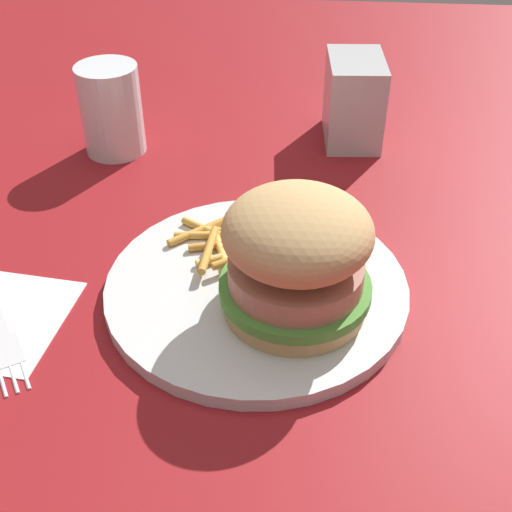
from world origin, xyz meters
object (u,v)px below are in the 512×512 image
fries_pile (227,242)px  drink_glass (112,115)px  napkin_dispenser (354,100)px  plate (256,290)px  sandwich (296,256)px

fries_pile → drink_glass: drink_glass is taller
drink_glass → napkin_dispenser: (0.05, -0.26, 0.00)m
drink_glass → fries_pile: bearing=-141.4°
plate → napkin_dispenser: napkin_dispenser is taller
fries_pile → plate: bearing=-149.3°
fries_pile → napkin_dispenser: (0.24, -0.11, 0.03)m
fries_pile → napkin_dispenser: size_ratio=1.18×
fries_pile → drink_glass: bearing=38.6°
sandwich → fries_pile: size_ratio=1.06×
sandwich → drink_glass: 0.33m
plate → drink_glass: size_ratio=2.55×
plate → fries_pile: size_ratio=2.24×
napkin_dispenser → plate: bearing=-20.5°
plate → fries_pile: fries_pile is taller
sandwich → fries_pile: (0.07, 0.06, -0.05)m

